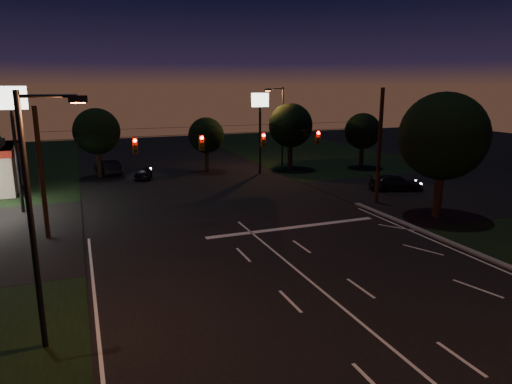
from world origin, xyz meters
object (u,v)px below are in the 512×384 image
car_oncoming_a (143,172)px  car_oncoming_b (108,167)px  utility_pole_right (376,203)px  tree_right_near (442,137)px  car_cross (396,183)px

car_oncoming_a → car_oncoming_b: 5.04m
utility_pole_right → tree_right_near: tree_right_near is taller
car_oncoming_a → car_cross: bearing=159.6°
utility_pole_right → tree_right_near: 7.61m
utility_pole_right → car_oncoming_b: (-19.12, 20.53, 0.77)m
car_oncoming_b → utility_pole_right: bearing=118.8°
tree_right_near → car_oncoming_a: tree_right_near is taller
utility_pole_right → car_oncoming_a: 23.05m
car_cross → car_oncoming_b: bearing=72.6°
utility_pole_right → car_cross: (4.32, 3.08, 0.69)m
tree_right_near → utility_pole_right: bearing=107.5°
car_oncoming_a → car_oncoming_b: car_oncoming_b is taller
utility_pole_right → car_oncoming_a: (-16.00, 16.58, 0.65)m
utility_pole_right → tree_right_near: size_ratio=1.03×
car_oncoming_b → car_oncoming_a: bearing=114.1°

